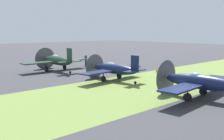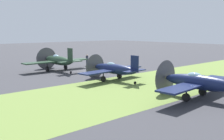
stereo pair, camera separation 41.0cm
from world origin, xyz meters
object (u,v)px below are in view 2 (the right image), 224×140
at_px(airplane_lead, 58,60).
at_px(runway_marker_cone, 158,71).
at_px(airplane_wingman, 114,69).
at_px(supply_crate, 133,69).
at_px(airplane_trail, 199,82).
at_px(ground_crew_chief, 87,60).
at_px(fuel_drum, 106,69).

distance_m(airplane_lead, runway_marker_cone, 13.20).
height_order(airplane_wingman, supply_crate, airplane_wingman).
distance_m(airplane_lead, airplane_trail, 20.47).
distance_m(ground_crew_chief, fuel_drum, 7.12).
bearing_deg(supply_crate, airplane_wingman, -154.14).
bearing_deg(airplane_wingman, ground_crew_chief, 61.23).
distance_m(airplane_lead, supply_crate, 10.07).
xyz_separation_m(airplane_lead, runway_marker_cone, (8.74, -9.82, -1.16)).
relative_size(fuel_drum, runway_marker_cone, 2.05).
xyz_separation_m(airplane_wingman, airplane_trail, (-0.35, -10.24, 0.08)).
relative_size(airplane_lead, ground_crew_chief, 5.33).
xyz_separation_m(ground_crew_chief, runway_marker_cone, (2.81, -11.28, -0.69)).
height_order(airplane_wingman, airplane_trail, airplane_trail).
relative_size(airplane_trail, supply_crate, 9.99).
bearing_deg(runway_marker_cone, fuel_drum, 137.42).
xyz_separation_m(airplane_lead, airplane_wingman, (0.76, -10.23, -0.13)).
xyz_separation_m(airplane_trail, ground_crew_chief, (5.52, 21.92, -0.43)).
height_order(fuel_drum, supply_crate, fuel_drum).
bearing_deg(airplane_wingman, airplane_lead, 89.32).
bearing_deg(airplane_lead, airplane_trail, -87.79).
distance_m(fuel_drum, supply_crate, 3.58).
distance_m(airplane_lead, airplane_wingman, 10.26).
bearing_deg(ground_crew_chief, fuel_drum, -155.38).
distance_m(airplane_wingman, supply_crate, 6.89).
distance_m(supply_crate, runway_marker_cone, 3.16).
distance_m(ground_crew_chief, runway_marker_cone, 11.64).
height_order(airplane_wingman, runway_marker_cone, airplane_wingman).
height_order(airplane_lead, runway_marker_cone, airplane_lead).
xyz_separation_m(ground_crew_chief, supply_crate, (0.98, -8.70, -0.59)).
bearing_deg(supply_crate, runway_marker_cone, -54.43).
xyz_separation_m(airplane_lead, airplane_trail, (0.40, -20.46, -0.04)).
relative_size(airplane_wingman, airplane_trail, 0.94).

